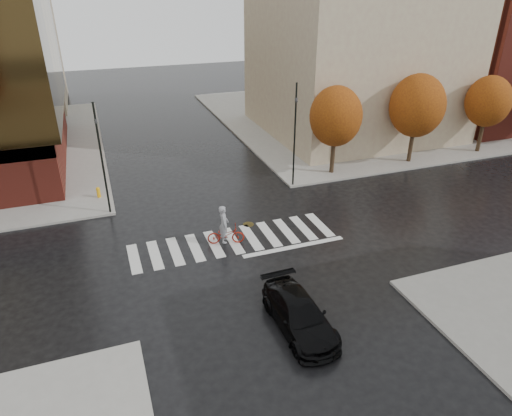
% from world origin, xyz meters
% --- Properties ---
extents(ground, '(120.00, 120.00, 0.00)m').
position_xyz_m(ground, '(0.00, 0.00, 0.00)').
color(ground, black).
rests_on(ground, ground).
extents(sidewalk_ne, '(30.00, 30.00, 0.15)m').
position_xyz_m(sidewalk_ne, '(21.00, 21.00, 0.07)').
color(sidewalk_ne, gray).
rests_on(sidewalk_ne, ground).
extents(crosswalk, '(12.00, 3.00, 0.01)m').
position_xyz_m(crosswalk, '(0.00, 0.50, 0.01)').
color(crosswalk, silver).
rests_on(crosswalk, ground).
extents(building_ne_tan, '(16.00, 16.00, 18.00)m').
position_xyz_m(building_ne_tan, '(17.00, 17.00, 9.15)').
color(building_ne_tan, tan).
rests_on(building_ne_tan, sidewalk_ne).
extents(building_ne_brick, '(14.00, 14.00, 14.00)m').
position_xyz_m(building_ne_brick, '(33.00, 16.00, 7.15)').
color(building_ne_brick, maroon).
rests_on(building_ne_brick, sidewalk_ne).
extents(tree_ne_a, '(3.80, 3.80, 6.50)m').
position_xyz_m(tree_ne_a, '(10.00, 7.40, 4.46)').
color(tree_ne_a, '#312016').
rests_on(tree_ne_a, sidewalk_ne).
extents(tree_ne_b, '(4.20, 4.20, 6.89)m').
position_xyz_m(tree_ne_b, '(17.00, 7.40, 4.62)').
color(tree_ne_b, '#312016').
rests_on(tree_ne_b, sidewalk_ne).
extents(tree_ne_c, '(3.60, 3.60, 6.31)m').
position_xyz_m(tree_ne_c, '(24.00, 7.40, 4.37)').
color(tree_ne_c, '#312016').
rests_on(tree_ne_c, sidewalk_ne).
extents(sedan, '(2.06, 4.86, 1.40)m').
position_xyz_m(sedan, '(0.50, -7.33, 0.70)').
color(sedan, black).
rests_on(sedan, ground).
extents(cyclist, '(2.17, 1.21, 2.34)m').
position_xyz_m(cyclist, '(-0.47, 0.38, 0.80)').
color(cyclist, '#9A1A0E').
rests_on(cyclist, ground).
extents(traffic_light_nw, '(0.19, 0.16, 6.96)m').
position_xyz_m(traffic_light_nw, '(-6.30, 6.30, 4.08)').
color(traffic_light_nw, black).
rests_on(traffic_light_nw, sidewalk_nw).
extents(traffic_light_ne, '(0.19, 0.22, 7.18)m').
position_xyz_m(traffic_light_ne, '(6.30, 6.30, 4.23)').
color(traffic_light_ne, black).
rests_on(traffic_light_ne, sidewalk_ne).
extents(fire_hydrant, '(0.26, 0.26, 0.73)m').
position_xyz_m(fire_hydrant, '(-6.85, 8.79, 0.55)').
color(fire_hydrant, '#F8AC0E').
rests_on(fire_hydrant, sidewalk_nw).
extents(manhole, '(0.69, 0.69, 0.01)m').
position_xyz_m(manhole, '(1.45, 2.00, 0.01)').
color(manhole, '#493D1A').
rests_on(manhole, ground).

